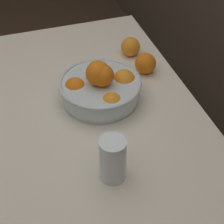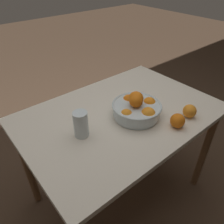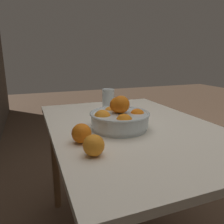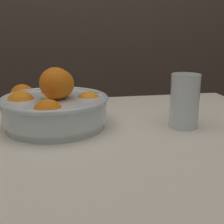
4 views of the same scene
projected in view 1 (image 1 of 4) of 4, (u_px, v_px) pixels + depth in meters
name	position (u px, v px, depth m)	size (l,w,h in m)	color
dining_table	(82.00, 132.00, 1.33)	(1.18, 0.81, 0.77)	beige
fruit_bowl	(101.00, 87.00, 1.28)	(0.28, 0.28, 0.16)	silver
juice_glass	(113.00, 161.00, 1.03)	(0.08, 0.08, 0.14)	#F4A314
orange_loose_near_bowl	(145.00, 63.00, 1.41)	(0.08, 0.08, 0.08)	orange
orange_loose_front	(131.00, 47.00, 1.50)	(0.08, 0.08, 0.08)	orange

